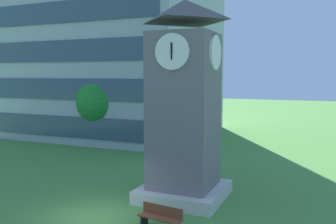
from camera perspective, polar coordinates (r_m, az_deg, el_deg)
ground_plane at (r=16.01m, az=-11.76°, el=-16.14°), size 160.00×160.00×0.00m
office_building at (r=38.41m, az=-8.15°, el=13.57°), size 18.42×15.78×22.40m
clock_tower at (r=17.24m, az=2.58°, el=-0.06°), size 3.87×3.87×9.46m
park_bench at (r=14.63m, az=-1.19°, el=-16.24°), size 1.85×0.70×0.88m
tree_streetside at (r=31.36m, az=-10.61°, el=1.63°), size 4.15×4.15×5.82m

